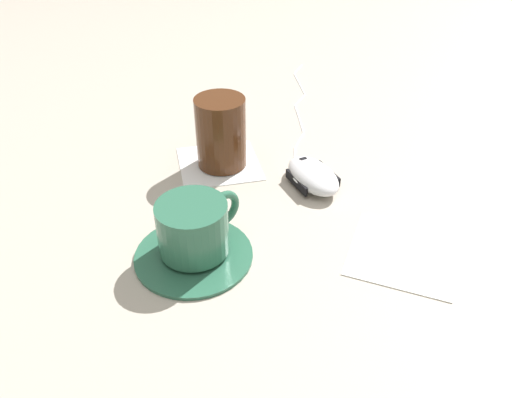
{
  "coord_description": "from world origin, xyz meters",
  "views": [
    {
      "loc": [
        -0.55,
        -0.0,
        0.41
      ],
      "look_at": [
        -0.02,
        0.01,
        0.03
      ],
      "focal_mm": 35.0,
      "sensor_mm": 36.0,
      "label": 1
    }
  ],
  "objects_px": {
    "coffee_cup": "(191,227)",
    "computer_mouse": "(310,176)",
    "saucer": "(191,254)",
    "drinking_glass": "(219,132)"
  },
  "relations": [
    {
      "from": "coffee_cup",
      "to": "drinking_glass",
      "type": "bearing_deg",
      "value": -4.29
    },
    {
      "from": "coffee_cup",
      "to": "computer_mouse",
      "type": "distance_m",
      "value": 0.22
    },
    {
      "from": "saucer",
      "to": "coffee_cup",
      "type": "bearing_deg",
      "value": -19.55
    },
    {
      "from": "saucer",
      "to": "coffee_cup",
      "type": "height_order",
      "value": "coffee_cup"
    },
    {
      "from": "coffee_cup",
      "to": "computer_mouse",
      "type": "relative_size",
      "value": 0.81
    },
    {
      "from": "coffee_cup",
      "to": "computer_mouse",
      "type": "xyz_separation_m",
      "value": [
        0.15,
        -0.15,
        -0.03
      ]
    },
    {
      "from": "computer_mouse",
      "to": "drinking_glass",
      "type": "xyz_separation_m",
      "value": [
        0.05,
        0.14,
        0.04
      ]
    },
    {
      "from": "saucer",
      "to": "computer_mouse",
      "type": "xyz_separation_m",
      "value": [
        0.16,
        -0.15,
        0.01
      ]
    },
    {
      "from": "computer_mouse",
      "to": "coffee_cup",
      "type": "bearing_deg",
      "value": 135.2
    },
    {
      "from": "drinking_glass",
      "to": "computer_mouse",
      "type": "bearing_deg",
      "value": -110.71
    }
  ]
}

